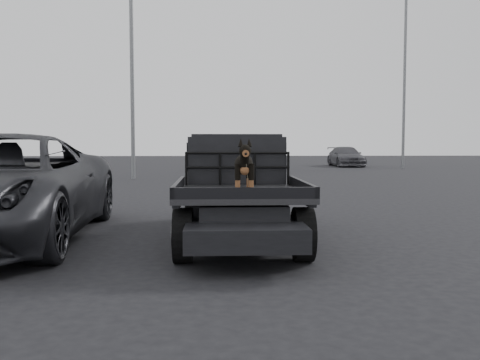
{
  "coord_description": "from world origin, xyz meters",
  "views": [
    {
      "loc": [
        -0.76,
        -7.33,
        1.65
      ],
      "look_at": [
        -0.44,
        -0.52,
        1.17
      ],
      "focal_mm": 40.0,
      "sensor_mm": 36.0,
      "label": 1
    }
  ],
  "objects_px": {
    "distant_car_a": "(240,159)",
    "distant_car_b": "(346,157)",
    "flatbed_ute": "(238,213)",
    "floodlight_near": "(131,0)",
    "dog": "(244,169)",
    "floodlight_mid": "(405,60)"
  },
  "relations": [
    {
      "from": "flatbed_ute",
      "to": "floodlight_near",
      "type": "relative_size",
      "value": 0.36
    },
    {
      "from": "dog",
      "to": "distant_car_b",
      "type": "distance_m",
      "value": 30.95
    },
    {
      "from": "distant_car_b",
      "to": "flatbed_ute",
      "type": "bearing_deg",
      "value": -107.85
    },
    {
      "from": "flatbed_ute",
      "to": "dog",
      "type": "xyz_separation_m",
      "value": [
        0.0,
        -1.72,
        0.83
      ]
    },
    {
      "from": "floodlight_near",
      "to": "floodlight_mid",
      "type": "bearing_deg",
      "value": 31.01
    },
    {
      "from": "distant_car_a",
      "to": "floodlight_near",
      "type": "height_order",
      "value": "floodlight_near"
    },
    {
      "from": "distant_car_b",
      "to": "floodlight_near",
      "type": "height_order",
      "value": "floodlight_near"
    },
    {
      "from": "distant_car_a",
      "to": "floodlight_near",
      "type": "distance_m",
      "value": 11.57
    },
    {
      "from": "dog",
      "to": "floodlight_mid",
      "type": "relative_size",
      "value": 0.06
    },
    {
      "from": "flatbed_ute",
      "to": "distant_car_b",
      "type": "relative_size",
      "value": 1.15
    },
    {
      "from": "distant_car_a",
      "to": "floodlight_near",
      "type": "relative_size",
      "value": 0.28
    },
    {
      "from": "dog",
      "to": "floodlight_near",
      "type": "xyz_separation_m",
      "value": [
        -4.11,
        17.27,
        6.72
      ]
    },
    {
      "from": "floodlight_mid",
      "to": "distant_car_b",
      "type": "bearing_deg",
      "value": 136.82
    },
    {
      "from": "flatbed_ute",
      "to": "floodlight_near",
      "type": "height_order",
      "value": "floodlight_near"
    },
    {
      "from": "floodlight_near",
      "to": "distant_car_b",
      "type": "bearing_deg",
      "value": 43.92
    },
    {
      "from": "dog",
      "to": "floodlight_near",
      "type": "distance_m",
      "value": 18.98
    },
    {
      "from": "dog",
      "to": "distant_car_a",
      "type": "bearing_deg",
      "value": 87.49
    },
    {
      "from": "distant_car_a",
      "to": "distant_car_b",
      "type": "relative_size",
      "value": 0.89
    },
    {
      "from": "distant_car_a",
      "to": "distant_car_b",
      "type": "distance_m",
      "value": 9.22
    },
    {
      "from": "flatbed_ute",
      "to": "floodlight_near",
      "type": "xyz_separation_m",
      "value": [
        -4.11,
        15.55,
        7.55
      ]
    },
    {
      "from": "floodlight_near",
      "to": "floodlight_mid",
      "type": "height_order",
      "value": "floodlight_near"
    },
    {
      "from": "distant_car_b",
      "to": "distant_car_a",
      "type": "bearing_deg",
      "value": -146.94
    }
  ]
}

